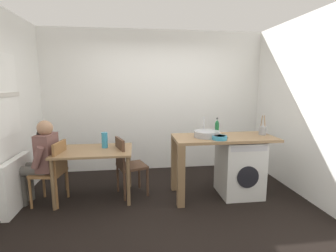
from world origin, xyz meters
The scene contains 17 objects.
ground_plane centered at (0.00, 0.00, 0.00)m, with size 5.46×5.46×0.00m, color black.
wall_back centered at (0.00, 1.75, 1.35)m, with size 4.60×0.10×2.70m, color white.
wall_counter_side centered at (2.15, 0.00, 1.35)m, with size 0.10×3.80×2.70m, color white.
radiator centered at (-2.02, 0.30, 0.35)m, with size 0.10×0.80×0.70m, color white.
dining_table centered at (-1.01, 0.49, 0.64)m, with size 1.10×0.76×0.74m.
chair_person_seat centered at (-1.56, 0.38, 0.51)m, with size 0.46×0.46×0.90m.
chair_opposite centered at (-0.53, 0.52, 0.51)m, with size 0.51×0.51×0.90m.
seated_person centered at (-1.71, 0.41, 0.67)m, with size 0.53×0.53×1.20m.
kitchen_counter centered at (0.70, 0.32, 0.76)m, with size 1.50×0.68×0.92m.
washing_machine centered at (1.17, 0.32, 0.43)m, with size 0.60×0.61×0.86m.
sink_basin centered at (0.65, 0.32, 0.97)m, with size 0.38×0.38×0.09m, color #9EA0A5.
tap centered at (0.65, 0.50, 1.06)m, with size 0.02×0.02×0.28m, color #B2B2B7.
bottle_tall_green centered at (0.83, 0.42, 1.04)m, with size 0.06×0.06×0.27m.
mixing_bowl centered at (0.77, 0.12, 0.95)m, with size 0.21×0.21×0.06m.
utensil_crock centered at (1.54, 0.37, 0.99)m, with size 0.11×0.11×0.30m.
vase centered at (-0.86, 0.59, 0.86)m, with size 0.09×0.09×0.23m, color teal.
scissors centered at (0.86, 0.22, 0.92)m, with size 0.15×0.06×0.01m.
Camera 1 is at (-0.39, -3.20, 1.70)m, focal length 26.93 mm.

